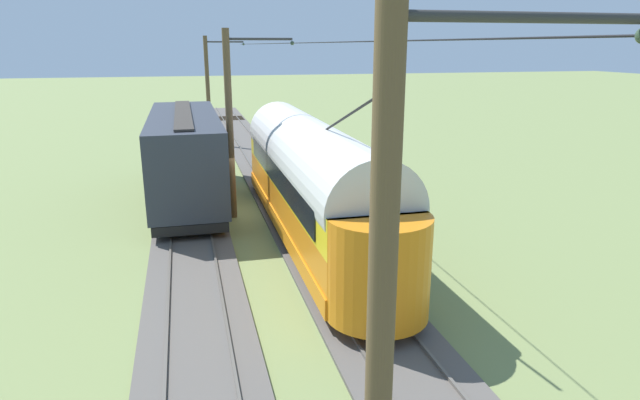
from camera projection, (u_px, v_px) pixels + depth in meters
name	position (u px, v px, depth m)	size (l,w,h in m)	color
ground_plane	(242.00, 213.00, 22.89)	(220.00, 220.00, 0.00)	olive
track_streetcar_siding	(291.00, 207.00, 23.67)	(2.80, 80.00, 0.18)	#56514C
track_adjacent_siding	(190.00, 214.00, 22.66)	(2.80, 80.00, 0.18)	#56514C
vintage_streetcar	(311.00, 178.00, 19.44)	(2.65, 16.56, 5.75)	orange
boxcar_adjacent	(186.00, 154.00, 24.08)	(2.96, 11.48, 3.85)	#2D333D
catenary_pole_foreground	(209.00, 90.00, 37.35)	(2.78, 0.28, 7.46)	brown
catenary_pole_mid_near	(231.00, 123.00, 21.37)	(2.78, 0.28, 7.46)	brown
catenary_pole_mid_far	(387.00, 352.00, 5.39)	(2.78, 0.28, 7.46)	brown
overhead_wire_run	(288.00, 43.00, 21.76)	(2.58, 38.26, 0.18)	black
switch_stand	(283.00, 146.00, 34.33)	(0.50, 0.30, 1.24)	black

